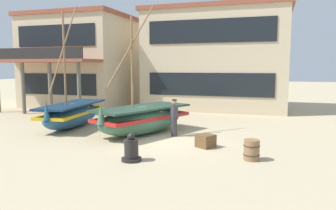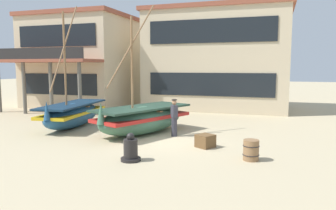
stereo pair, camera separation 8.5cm
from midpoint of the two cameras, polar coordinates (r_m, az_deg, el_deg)
The scene contains 9 objects.
ground_plane at distance 13.99m, azimuth -1.13°, elevation -6.16°, with size 120.00×120.00×0.00m, color tan.
fishing_boat_near_left at distance 15.16m, azimuth -4.43°, elevation -2.44°, with size 3.64×5.24×5.99m.
fishing_boat_centre_large at distance 17.50m, azimuth -16.30°, elevation -1.52°, with size 2.23×5.09×6.26m.
fisherman_by_hull at distance 14.56m, azimuth 1.27°, elevation -2.31°, with size 0.40×0.42×1.68m.
capstan_winch at distance 10.97m, azimuth -6.36°, elevation -7.85°, with size 0.68×0.68×0.95m.
wooden_barrel at distance 11.32m, azimuth 14.60°, elevation -7.68°, with size 0.56×0.56×0.70m.
cargo_crate at distance 12.79m, azimuth 6.76°, elevation -6.29°, with size 0.61×0.61×0.50m, color brown.
harbor_building_main at distance 24.96m, azimuth 8.86°, elevation 7.97°, with size 10.48×6.48×7.35m.
harbor_building_annex at distance 27.21m, azimuth -14.60°, elevation 7.49°, with size 7.82×9.36×7.13m.
Camera 2 is at (4.61, -12.83, 3.13)m, focal length 34.67 mm.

